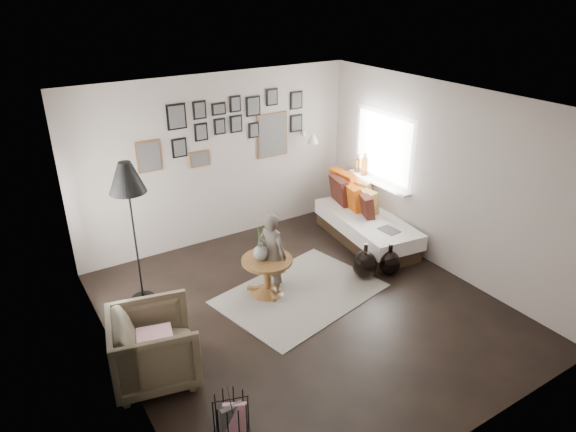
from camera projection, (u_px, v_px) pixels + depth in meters
ground at (306, 310)px, 6.48m from camera, size 4.80×4.80×0.00m
wall_back at (218, 160)px, 7.77m from camera, size 4.50×0.00×4.50m
wall_front at (477, 324)px, 4.09m from camera, size 4.50×0.00×4.50m
wall_left at (111, 271)px, 4.84m from camera, size 0.00×4.80×4.80m
wall_right at (443, 180)px, 7.02m from camera, size 0.00×4.80×4.80m
ceiling at (309, 105)px, 5.38m from camera, size 4.80×4.80×0.00m
door_left at (87, 243)px, 5.87m from camera, size 0.00×2.14×2.14m
window_right at (372, 177)px, 8.17m from camera, size 0.15×1.32×1.30m
gallery_wall at (234, 129)px, 7.71m from camera, size 2.74×0.03×1.08m
wall_sconce at (312, 138)px, 8.25m from camera, size 0.18×0.36×0.16m
rug at (301, 293)px, 6.80m from camera, size 2.30×1.83×0.01m
pedestal_table at (267, 278)px, 6.72m from camera, size 0.66×0.66×0.52m
vase at (261, 250)px, 6.52m from camera, size 0.19×0.19×0.47m
candles at (274, 249)px, 6.60m from camera, size 0.11×0.11×0.25m
daybed at (363, 222)px, 8.11m from camera, size 1.05×2.01×0.94m
magazine_on_daybed at (389, 230)px, 7.53m from camera, size 0.23×0.30×0.02m
armchair at (154, 347)px, 5.23m from camera, size 1.02×1.00×0.78m
armchair_cushion at (155, 336)px, 5.25m from camera, size 0.43×0.44×0.16m
floor_lamp at (127, 183)px, 6.02m from camera, size 0.44×0.44×1.88m
magazine_basket at (231, 416)px, 4.65m from camera, size 0.40×0.40×0.39m
demijohn_large at (365, 264)px, 7.11m from camera, size 0.35×0.35×0.52m
demijohn_small at (389, 263)px, 7.20m from camera, size 0.31×0.31×0.47m
child at (273, 254)px, 6.62m from camera, size 0.39×0.48×1.15m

